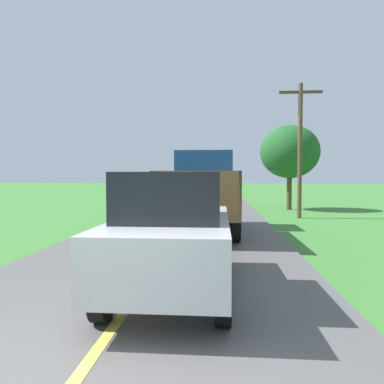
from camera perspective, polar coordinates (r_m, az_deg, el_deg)
banana_truck_near at (r=12.72m, az=1.81°, el=0.34°), size 2.38×5.82×2.80m
utility_pole_roadside at (r=17.47m, az=16.70°, el=7.10°), size 1.95×0.20×6.20m
roadside_tree_near_left at (r=21.78m, az=15.18°, el=6.14°), size 3.40×3.40×4.90m
following_car at (r=5.77m, az=-2.82°, el=-6.16°), size 1.74×4.10×1.92m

